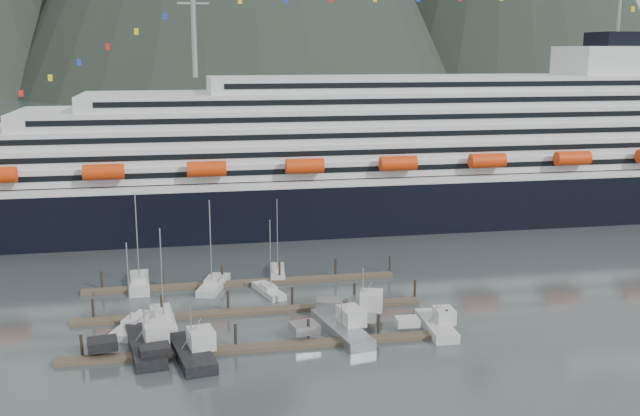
% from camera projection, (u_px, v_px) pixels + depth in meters
% --- Properties ---
extents(ground, '(1600.00, 1600.00, 0.00)m').
position_uv_depth(ground, '(290.00, 318.00, 101.26)').
color(ground, '#414B4D').
rests_on(ground, ground).
extents(cruise_ship, '(210.00, 30.40, 50.30)m').
position_uv_depth(cruise_ship, '(391.00, 164.00, 157.10)').
color(cruise_ship, black).
rests_on(cruise_ship, ground).
extents(dock_near, '(48.18, 2.28, 3.20)m').
position_uv_depth(dock_near, '(262.00, 347.00, 90.74)').
color(dock_near, '#4C4131').
rests_on(dock_near, ground).
extents(dock_mid, '(48.18, 2.28, 3.20)m').
position_uv_depth(dock_mid, '(251.00, 311.00, 103.22)').
color(dock_mid, '#4C4131').
rests_on(dock_mid, ground).
extents(dock_far, '(48.18, 2.28, 3.20)m').
position_uv_depth(dock_far, '(243.00, 282.00, 115.71)').
color(dock_far, '#4C4131').
rests_on(dock_far, ground).
extents(sailboat_a, '(6.05, 9.87, 12.36)m').
position_uv_depth(sailboat_a, '(134.00, 326.00, 97.11)').
color(sailboat_a, '#B4B4B4').
rests_on(sailboat_a, ground).
extents(sailboat_b, '(3.94, 10.95, 13.76)m').
position_uv_depth(sailboat_b, '(163.00, 320.00, 99.14)').
color(sailboat_b, '#B4B4B4').
rests_on(sailboat_b, ground).
extents(sailboat_c, '(4.44, 8.57, 11.80)m').
position_uv_depth(sailboat_c, '(269.00, 291.00, 111.34)').
color(sailboat_c, '#B4B4B4').
rests_on(sailboat_c, ground).
extents(sailboat_e, '(3.44, 11.31, 15.23)m').
position_uv_depth(sailboat_e, '(140.00, 283.00, 114.83)').
color(sailboat_e, '#B4B4B4').
rests_on(sailboat_e, ground).
extents(sailboat_f, '(5.72, 10.20, 14.43)m').
position_uv_depth(sailboat_f, '(214.00, 285.00, 113.84)').
color(sailboat_f, '#B4B4B4').
rests_on(sailboat_f, ground).
extents(sailboat_g, '(3.22, 9.15, 12.99)m').
position_uv_depth(sailboat_g, '(278.00, 272.00, 120.59)').
color(sailboat_g, '#B4B4B4').
rests_on(sailboat_g, ground).
extents(trawler_a, '(9.74, 13.40, 7.16)m').
position_uv_depth(trawler_a, '(144.00, 344.00, 89.87)').
color(trawler_a, black).
rests_on(trawler_a, ground).
extents(trawler_b, '(8.99, 11.77, 7.35)m').
position_uv_depth(trawler_b, '(191.00, 351.00, 87.73)').
color(trawler_b, black).
rests_on(trawler_b, ground).
extents(trawler_c, '(9.86, 13.77, 6.81)m').
position_uv_depth(trawler_c, '(340.00, 327.00, 95.49)').
color(trawler_c, gray).
rests_on(trawler_c, ground).
extents(trawler_d, '(7.66, 10.35, 6.03)m').
position_uv_depth(trawler_d, '(435.00, 324.00, 96.77)').
color(trawler_d, '#B4B4B4').
rests_on(trawler_d, ground).
extents(trawler_e, '(9.98, 12.41, 7.69)m').
position_uv_depth(trawler_e, '(362.00, 311.00, 101.29)').
color(trawler_e, gray).
rests_on(trawler_e, ground).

